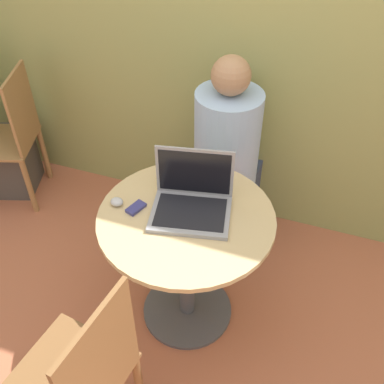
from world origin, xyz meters
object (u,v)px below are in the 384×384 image
cell_phone (136,208)px  person_seated (229,165)px  chair_empty (83,379)px  laptop (192,200)px

cell_phone → person_seated: 0.80m
person_seated → chair_empty: bearing=-96.0°
laptop → person_seated: person_seated is taller
chair_empty → person_seated: (0.15, 1.41, 0.01)m
laptop → chair_empty: bearing=-101.4°
laptop → person_seated: 0.71m
chair_empty → cell_phone: bearing=96.8°
chair_empty → person_seated: 1.42m
cell_phone → person_seated: bearing=72.7°
laptop → chair_empty: 0.83m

